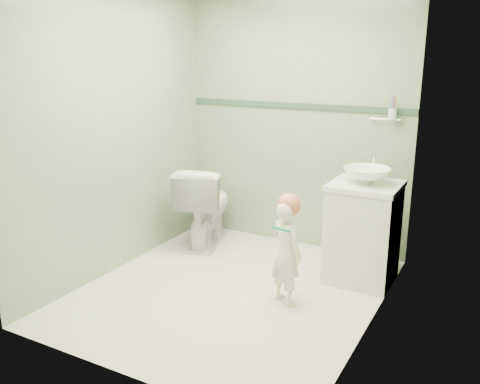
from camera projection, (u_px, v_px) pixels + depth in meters
The scene contains 12 objects.
ground at pixel (231, 291), 4.07m from camera, with size 2.50×2.50×0.00m, color silver.
room_shell at pixel (230, 142), 3.75m from camera, with size 2.50×2.54×2.40m.
trim_stripe at pixel (296, 106), 4.75m from camera, with size 2.20×0.02×0.05m, color #2F4B35.
vanity at pixel (363, 234), 4.16m from camera, with size 0.52×0.50×0.80m, color white.
counter at pixel (366, 186), 4.06m from camera, with size 0.54×0.52×0.04m, color white.
basin at pixel (367, 175), 4.03m from camera, with size 0.37×0.37×0.13m, color white.
faucet at pixel (373, 161), 4.17m from camera, with size 0.03×0.13×0.18m.
cup_holder at pixel (392, 114), 4.30m from camera, with size 0.26×0.07×0.21m.
toilet at pixel (205, 205), 4.98m from camera, with size 0.44×0.77×0.79m, color white.
toddler at pixel (286, 253), 3.78m from camera, with size 0.29×0.19×0.80m, color white.
hair_cap at pixel (289, 205), 3.71m from camera, with size 0.18×0.18×0.18m, color #C67148.
teal_toothbrush at pixel (281, 228), 3.59m from camera, with size 0.12×0.14×0.08m.
Camera 1 is at (1.83, -3.22, 1.84)m, focal length 38.28 mm.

